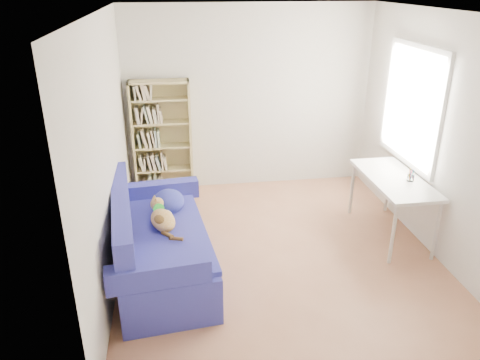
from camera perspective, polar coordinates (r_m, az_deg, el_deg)
name	(u,v)px	position (r m, az deg, el deg)	size (l,w,h in m)	color
ground	(277,252)	(5.44, 4.49, -8.75)	(4.00, 4.00, 0.00)	#9F6647
room_shell	(290,112)	(4.83, 6.17, 8.24)	(3.54, 4.04, 2.62)	silver
sofa	(157,244)	(4.97, -10.05, -7.68)	(1.09, 1.98, 0.93)	navy
bookshelf	(163,143)	(6.69, -9.42, 4.50)	(0.82, 0.25, 1.63)	tan
desk	(394,183)	(5.76, 18.25, -0.35)	(0.60, 1.31, 0.75)	white
pen_cup	(411,176)	(5.69, 20.11, 0.43)	(0.08, 0.08, 0.15)	white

